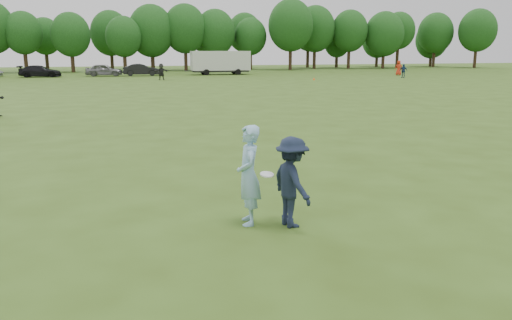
% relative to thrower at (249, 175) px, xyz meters
% --- Properties ---
extents(ground, '(200.00, 200.00, 0.00)m').
position_rel_thrower_xyz_m(ground, '(1.38, -0.08, -0.99)').
color(ground, '#354D15').
rests_on(ground, ground).
extents(thrower, '(0.57, 0.78, 1.98)m').
position_rel_thrower_xyz_m(thrower, '(0.00, 0.00, 0.00)').
color(thrower, '#90C0DE').
rests_on(thrower, ground).
extents(defender, '(0.86, 1.25, 1.78)m').
position_rel_thrower_xyz_m(defender, '(0.77, -0.37, -0.10)').
color(defender, '#182136').
rests_on(defender, ground).
extents(player_far_b, '(0.98, 0.98, 1.67)m').
position_rel_thrower_xyz_m(player_far_b, '(32.02, 45.39, -0.16)').
color(player_far_b, navy).
rests_on(player_far_b, ground).
extents(player_far_c, '(1.15, 1.00, 1.98)m').
position_rel_thrower_xyz_m(player_far_c, '(34.65, 50.71, -0.00)').
color(player_far_c, red).
rests_on(player_far_c, ground).
extents(player_far_d, '(1.75, 0.63, 1.86)m').
position_rel_thrower_xyz_m(player_far_d, '(3.07, 49.08, -0.06)').
color(player_far_d, '#292929').
rests_on(player_far_d, ground).
extents(car_d, '(5.21, 2.55, 1.46)m').
position_rel_thrower_xyz_m(car_d, '(-10.98, 59.19, -0.26)').
color(car_d, black).
rests_on(car_d, ground).
extents(car_e, '(4.84, 2.44, 1.58)m').
position_rel_thrower_xyz_m(car_e, '(-3.28, 59.38, -0.20)').
color(car_e, slate).
rests_on(car_e, ground).
extents(car_f, '(4.79, 1.85, 1.56)m').
position_rel_thrower_xyz_m(car_f, '(1.42, 58.97, -0.21)').
color(car_f, black).
rests_on(car_f, ground).
extents(field_cone, '(0.28, 0.28, 0.30)m').
position_rel_thrower_xyz_m(field_cone, '(19.70, 44.05, -0.84)').
color(field_cone, '#FF520D').
rests_on(field_cone, ground).
extents(disc_in_play, '(0.32, 0.32, 0.09)m').
position_rel_thrower_xyz_m(disc_in_play, '(0.28, -0.31, 0.07)').
color(disc_in_play, white).
rests_on(disc_in_play, ground).
extents(cargo_trailer, '(9.00, 2.75, 3.20)m').
position_rel_thrower_xyz_m(cargo_trailer, '(12.13, 59.31, 0.78)').
color(cargo_trailer, silver).
rests_on(cargo_trailer, ground).
extents(treeline, '(130.35, 18.39, 11.74)m').
position_rel_thrower_xyz_m(treeline, '(4.19, 76.82, 5.27)').
color(treeline, '#332114').
rests_on(treeline, ground).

